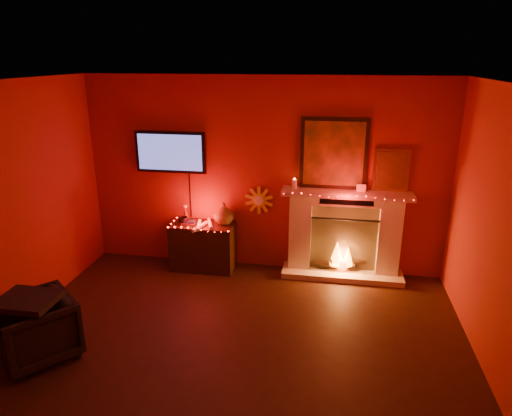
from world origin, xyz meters
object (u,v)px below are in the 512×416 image
Objects in this scene: fireplace at (344,226)px; console_table at (205,243)px; tv at (171,152)px; armchair at (36,329)px; sunburst_clock at (259,200)px.

fireplace is 1.98m from console_table.
console_table is (0.50, -0.19, -1.26)m from tv.
armchair is (-1.11, -2.28, -0.07)m from console_table.
armchair is at bearing -103.93° from tv.
tv is 2.86m from armchair.
tv is 1.41m from sunburst_clock.
fireplace is 3.90m from armchair.
sunburst_clock is at bearing 15.95° from console_table.
sunburst_clock is 0.41× the size of console_table.
console_table is at bearing -164.05° from sunburst_clock.
armchair is (-1.86, -2.49, -0.67)m from sunburst_clock.
fireplace reaches higher than tv.
tv is at bearing 178.50° from fireplace.
sunburst_clock is at bearing 1.24° from tv.
fireplace is at bearing -1.50° from tv.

